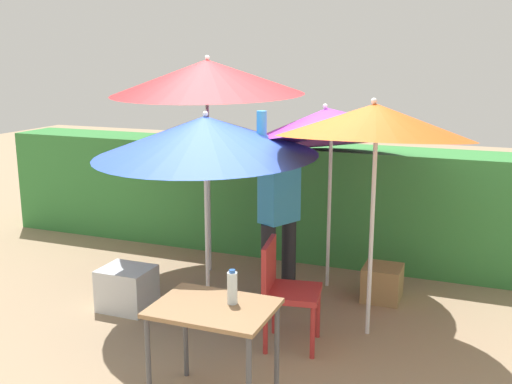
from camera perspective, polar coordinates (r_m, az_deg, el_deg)
The scene contains 12 objects.
ground_plane at distance 5.73m, azimuth -1.12°, elevation -11.42°, with size 24.00×24.00×0.00m, color #9E8466.
hedge_row at distance 7.17m, azimuth 4.56°, elevation -0.81°, with size 8.00×0.70×1.33m, color #38843D.
umbrella_rainbow at distance 6.39m, azimuth -4.68°, elevation 10.86°, with size 2.05×2.06×2.36m.
umbrella_orange at distance 5.35m, azimuth -4.84°, elevation 5.34°, with size 2.02×2.03×1.88m.
umbrella_yellow at distance 4.92m, azimuth 11.26°, elevation 6.61°, with size 1.61×1.62×2.07m.
umbrella_navy at distance 5.97m, azimuth 6.89°, elevation 6.42°, with size 1.92×1.87×2.15m.
person_vendor at distance 5.65m, azimuth 2.21°, elevation -1.71°, with size 0.35×0.54×1.88m.
chair_plastic at distance 4.96m, azimuth 2.70°, elevation -9.00°, with size 0.51×0.51×0.89m.
cooler_box at distance 5.87m, azimuth -12.18°, elevation -8.97°, with size 0.47×0.41×0.41m, color silver.
crate_cardboard at distance 6.09m, azimuth 11.93°, elevation -8.47°, with size 0.37×0.38×0.34m, color #9E7A4C.
folding_table at distance 4.11m, azimuth -4.05°, elevation -11.89°, with size 0.80×0.60×0.73m.
bottle_water at distance 4.06m, azimuth -2.27°, elevation -9.08°, with size 0.07×0.07×0.24m.
Camera 1 is at (2.01, -4.81, 2.36)m, focal length 41.99 mm.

